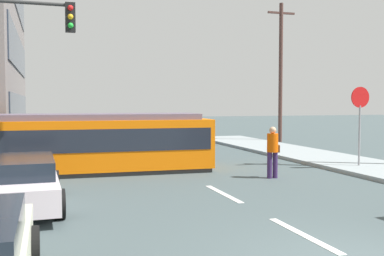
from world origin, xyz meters
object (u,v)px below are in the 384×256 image
(pedestrian_crossing, at_px, (273,149))
(parked_sedan_mid, at_px, (17,182))
(traffic_light_mast, at_px, (25,56))
(streetcar_tram, at_px, (92,142))
(city_bus, at_px, (123,133))
(utility_pole_mid, at_px, (281,70))
(stop_sign, at_px, (360,109))

(pedestrian_crossing, relative_size, parked_sedan_mid, 0.36)
(parked_sedan_mid, height_order, traffic_light_mast, traffic_light_mast)
(streetcar_tram, bearing_deg, traffic_light_mast, -130.17)
(city_bus, relative_size, parked_sedan_mid, 1.19)
(streetcar_tram, distance_m, utility_pole_mid, 15.69)
(pedestrian_crossing, relative_size, utility_pole_mid, 0.20)
(pedestrian_crossing, distance_m, traffic_light_mast, 8.03)
(streetcar_tram, xyz_separation_m, pedestrian_crossing, (5.43, -3.05, -0.12))
(pedestrian_crossing, bearing_deg, stop_sign, 11.81)
(pedestrian_crossing, bearing_deg, city_bus, 113.29)
(parked_sedan_mid, relative_size, stop_sign, 1.60)
(parked_sedan_mid, height_order, utility_pole_mid, utility_pole_mid)
(city_bus, distance_m, utility_pole_mid, 11.66)
(streetcar_tram, xyz_separation_m, utility_pole_mid, (12.32, 9.11, 3.38))
(parked_sedan_mid, bearing_deg, city_bus, 68.05)
(streetcar_tram, bearing_deg, stop_sign, -13.30)
(city_bus, height_order, parked_sedan_mid, city_bus)
(stop_sign, distance_m, traffic_light_mast, 11.58)
(city_bus, xyz_separation_m, utility_pole_mid, (10.43, 3.96, 3.42))
(city_bus, height_order, pedestrian_crossing, city_bus)
(city_bus, bearing_deg, stop_sign, -44.51)
(pedestrian_crossing, distance_m, stop_sign, 4.24)
(city_bus, bearing_deg, utility_pole_mid, 20.80)
(parked_sedan_mid, distance_m, stop_sign, 12.05)
(streetcar_tram, height_order, city_bus, streetcar_tram)
(parked_sedan_mid, distance_m, utility_pole_mid, 20.65)
(parked_sedan_mid, bearing_deg, traffic_light_mast, 86.99)
(pedestrian_crossing, bearing_deg, streetcar_tram, 150.65)
(streetcar_tram, relative_size, parked_sedan_mid, 1.80)
(pedestrian_crossing, height_order, traffic_light_mast, traffic_light_mast)
(traffic_light_mast, bearing_deg, stop_sign, 1.20)
(stop_sign, height_order, traffic_light_mast, traffic_light_mast)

